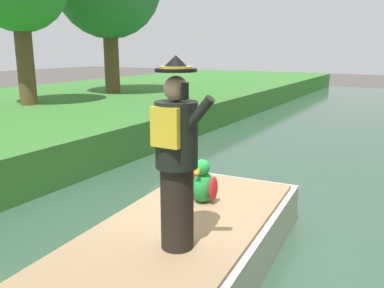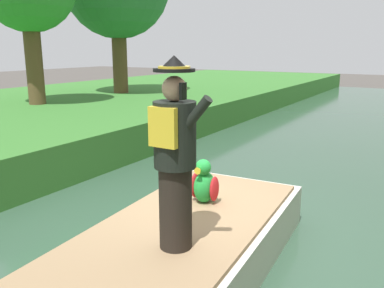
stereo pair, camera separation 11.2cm
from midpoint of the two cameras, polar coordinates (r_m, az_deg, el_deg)
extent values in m
plane|color=#4C4742|center=(5.55, 3.80, -14.85)|extent=(80.00, 80.00, 0.00)
cube|color=#33513D|center=(5.53, 3.80, -14.39)|extent=(6.76, 48.00, 0.10)
cube|color=silver|center=(4.69, -1.36, -15.21)|extent=(2.09, 4.32, 0.56)
cube|color=#997A56|center=(4.55, -1.38, -11.84)|extent=(1.92, 3.97, 0.05)
cylinder|color=black|center=(3.96, -1.51, -8.92)|extent=(0.32, 0.32, 0.82)
cylinder|color=black|center=(3.75, -1.58, 1.32)|extent=(0.40, 0.40, 0.62)
cube|color=gold|center=(3.57, -3.24, 2.34)|extent=(0.28, 0.06, 0.36)
sphere|color=#DBA884|center=(3.68, -1.62, 7.80)|extent=(0.23, 0.23, 0.23)
cylinder|color=black|center=(3.67, -1.64, 10.37)|extent=(0.38, 0.38, 0.03)
cone|color=black|center=(3.67, -1.65, 11.46)|extent=(0.26, 0.26, 0.12)
cylinder|color=gold|center=(3.67, -1.64, 10.76)|extent=(0.29, 0.29, 0.02)
cylinder|color=black|center=(3.57, 1.03, 3.65)|extent=(0.38, 0.09, 0.43)
cube|color=black|center=(3.56, -0.38, 7.46)|extent=(0.03, 0.08, 0.15)
ellipsoid|color=green|center=(5.15, 2.41, -6.07)|extent=(0.26, 0.32, 0.40)
sphere|color=green|center=(5.03, 2.22, -3.29)|extent=(0.20, 0.20, 0.20)
cone|color=yellow|center=(4.95, 1.65, -3.69)|extent=(0.09, 0.09, 0.09)
ellipsoid|color=red|center=(5.21, 1.05, -5.80)|extent=(0.08, 0.20, 0.32)
ellipsoid|color=red|center=(5.08, 3.80, -6.33)|extent=(0.08, 0.20, 0.32)
cylinder|color=brown|center=(13.31, -21.12, 10.72)|extent=(0.50, 0.50, 2.54)
cylinder|color=brown|center=(15.89, -9.93, 11.78)|extent=(0.55, 0.55, 2.59)
camera|label=1|loc=(0.06, -89.27, 0.17)|focal=37.87mm
camera|label=2|loc=(0.06, 90.73, -0.17)|focal=37.87mm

